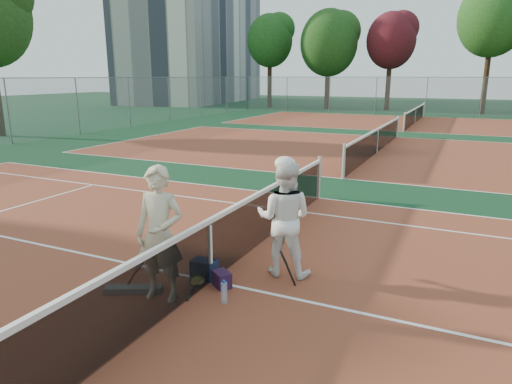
% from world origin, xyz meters
% --- Properties ---
extents(ground, '(130.00, 130.00, 0.00)m').
position_xyz_m(ground, '(0.00, 0.00, 0.00)').
color(ground, '#0D331B').
rests_on(ground, ground).
extents(court_main, '(23.77, 10.97, 0.01)m').
position_xyz_m(court_main, '(0.00, 0.00, 0.00)').
color(court_main, brown).
rests_on(court_main, ground).
extents(court_far_a, '(23.77, 10.97, 0.01)m').
position_xyz_m(court_far_a, '(0.00, 13.50, 0.00)').
color(court_far_a, brown).
rests_on(court_far_a, ground).
extents(court_far_b, '(23.77, 10.97, 0.01)m').
position_xyz_m(court_far_b, '(0.00, 27.00, 0.00)').
color(court_far_b, brown).
rests_on(court_far_b, ground).
extents(net_main, '(0.10, 10.98, 1.02)m').
position_xyz_m(net_main, '(0.00, 0.00, 0.51)').
color(net_main, black).
rests_on(net_main, ground).
extents(net_far_a, '(0.10, 10.98, 1.02)m').
position_xyz_m(net_far_a, '(0.00, 13.50, 0.51)').
color(net_far_a, black).
rests_on(net_far_a, ground).
extents(net_far_b, '(0.10, 10.98, 1.02)m').
position_xyz_m(net_far_b, '(0.00, 27.00, 0.51)').
color(net_far_b, black).
rests_on(net_far_b, ground).
extents(fence_back, '(32.00, 0.06, 3.00)m').
position_xyz_m(fence_back, '(0.00, 34.00, 1.50)').
color(fence_back, slate).
rests_on(fence_back, ground).
extents(apartment_block, '(12.96, 23.18, 15.00)m').
position_xyz_m(apartment_block, '(-28.00, 44.00, 7.50)').
color(apartment_block, beige).
rests_on(apartment_block, ground).
extents(player_a, '(0.77, 0.57, 1.93)m').
position_xyz_m(player_a, '(-0.35, -0.75, 0.96)').
color(player_a, beige).
rests_on(player_a, ground).
extents(player_b, '(0.99, 0.82, 1.85)m').
position_xyz_m(player_b, '(0.90, 0.76, 0.92)').
color(player_b, white).
rests_on(player_b, ground).
extents(racket_red, '(0.44, 0.43, 0.52)m').
position_xyz_m(racket_red, '(-0.82, -0.63, 0.26)').
color(racket_red, maroon).
rests_on(racket_red, ground).
extents(racket_black_held, '(0.36, 0.37, 0.57)m').
position_xyz_m(racket_black_held, '(1.09, 0.31, 0.28)').
color(racket_black_held, black).
rests_on(racket_black_held, ground).
extents(racket_spare, '(0.41, 0.64, 0.14)m').
position_xyz_m(racket_spare, '(-0.09, -0.26, 0.07)').
color(racket_spare, black).
rests_on(racket_spare, ground).
extents(sports_bag_navy, '(0.39, 0.27, 0.30)m').
position_xyz_m(sports_bag_navy, '(-0.16, 0.07, 0.15)').
color(sports_bag_navy, '#101A32').
rests_on(sports_bag_navy, ground).
extents(sports_bag_purple, '(0.36, 0.34, 0.24)m').
position_xyz_m(sports_bag_purple, '(0.25, -0.09, 0.12)').
color(sports_bag_purple, '#25112D').
rests_on(sports_bag_purple, ground).
extents(net_cover_canvas, '(0.83, 0.54, 0.09)m').
position_xyz_m(net_cover_canvas, '(-0.86, -0.79, 0.04)').
color(net_cover_canvas, '#5E5A55').
rests_on(net_cover_canvas, ground).
extents(water_bottle, '(0.09, 0.09, 0.30)m').
position_xyz_m(water_bottle, '(0.52, -0.51, 0.15)').
color(water_bottle, silver).
rests_on(water_bottle, ground).
extents(tree_back_0, '(4.46, 4.46, 9.01)m').
position_xyz_m(tree_back_0, '(-15.28, 37.60, 6.41)').
color(tree_back_0, '#382314').
rests_on(tree_back_0, ground).
extents(tree_back_1, '(5.31, 5.31, 9.11)m').
position_xyz_m(tree_back_1, '(-9.27, 37.49, 6.04)').
color(tree_back_1, '#382314').
rests_on(tree_back_1, ground).
extents(tree_back_maroon, '(4.37, 4.37, 8.69)m').
position_xyz_m(tree_back_maroon, '(-3.81, 38.54, 6.14)').
color(tree_back_maroon, '#382314').
rests_on(tree_back_maroon, ground).
extents(tree_back_3, '(5.34, 5.34, 10.64)m').
position_xyz_m(tree_back_3, '(4.18, 37.18, 7.54)').
color(tree_back_3, '#382314').
rests_on(tree_back_3, ground).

